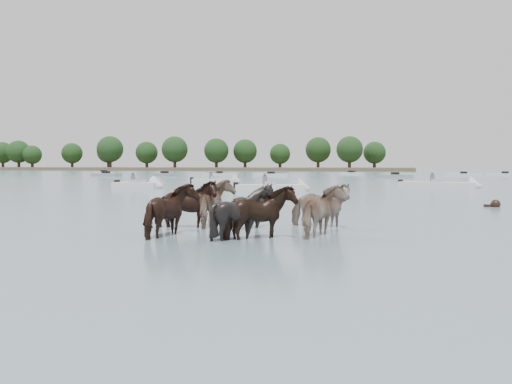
# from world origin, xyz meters

# --- Properties ---
(ground) EXTENTS (400.00, 400.00, 0.00)m
(ground) POSITION_xyz_m (0.00, 0.00, 0.00)
(ground) COLOR #4C5E6E
(ground) RESTS_ON ground
(shoreline) EXTENTS (160.00, 30.00, 1.00)m
(shoreline) POSITION_xyz_m (-70.00, 150.00, 0.50)
(shoreline) COLOR #4C4233
(shoreline) RESTS_ON ground
(pony_herd) EXTENTS (6.33, 4.67, 1.69)m
(pony_herd) POSITION_xyz_m (0.95, 0.62, 0.60)
(pony_herd) COLOR black
(pony_herd) RESTS_ON ground
(swimming_pony) EXTENTS (0.72, 0.44, 0.44)m
(swimming_pony) POSITION_xyz_m (9.52, 12.18, 0.10)
(swimming_pony) COLOR black
(swimming_pony) RESTS_ON ground
(motorboat_a) EXTENTS (4.71, 2.05, 1.92)m
(motorboat_a) POSITION_xyz_m (-14.83, 25.32, 0.23)
(motorboat_a) COLOR silver
(motorboat_a) RESTS_ON ground
(motorboat_b) EXTENTS (5.72, 2.88, 1.92)m
(motorboat_b) POSITION_xyz_m (-3.04, 23.69, 0.23)
(motorboat_b) COLOR silver
(motorboat_b) RESTS_ON ground
(motorboat_c) EXTENTS (6.78, 3.33, 1.92)m
(motorboat_c) POSITION_xyz_m (9.23, 32.32, 0.22)
(motorboat_c) COLOR silver
(motorboat_c) RESTS_ON ground
(motorboat_f) EXTENTS (5.33, 3.26, 1.92)m
(motorboat_f) POSITION_xyz_m (-12.20, 37.20, 0.23)
(motorboat_f) COLOR silver
(motorboat_f) RESTS_ON ground
(distant_flotilla) EXTENTS (106.52, 29.29, 0.93)m
(distant_flotilla) POSITION_xyz_m (1.03, 73.97, 0.26)
(distant_flotilla) COLOR silver
(distant_flotilla) RESTS_ON ground
(treeline) EXTENTS (143.44, 22.49, 11.55)m
(treeline) POSITION_xyz_m (-70.90, 149.54, 6.37)
(treeline) COLOR #382619
(treeline) RESTS_ON ground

